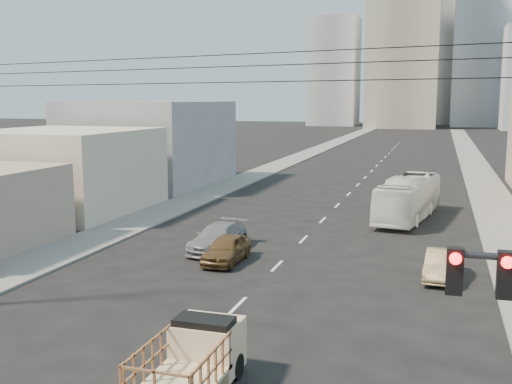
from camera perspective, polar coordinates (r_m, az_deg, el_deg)
The scene contains 15 objects.
sidewalk_left at distance 86.35m, azimuth 4.19°, elevation 3.36°, with size 3.50×180.00×0.12m, color slate.
sidewalk_right at distance 84.29m, azimuth 19.97°, elevation 2.73°, with size 3.50×180.00×0.12m, color slate.
lane_dashes at distance 67.70m, azimuth 10.66°, elevation 1.70°, with size 0.15×104.00×0.01m.
flatbed_pickup at distance 17.34m, azimuth -6.02°, elevation -15.29°, with size 1.95×4.41×1.90m.
city_bus at distance 42.58m, azimuth 14.32°, elevation -0.54°, with size 2.47×10.56×2.94m, color silver.
sedan_brown at distance 30.45m, azimuth -2.82°, elevation -5.43°, with size 1.63×4.05×1.38m, color brown.
sedan_tan at distance 28.98m, azimuth 17.19°, elevation -6.66°, with size 1.35×3.88×1.28m, color #A0855D.
sedan_grey at distance 32.77m, azimuth -3.65°, elevation -4.37°, with size 2.00×4.92×1.43m, color gray.
overhead_wires at distance 17.04m, azimuth -9.08°, elevation 11.40°, with size 23.01×5.02×0.72m.
bldg_left_mid at distance 46.43m, azimuth -17.78°, elevation 1.97°, with size 11.00×12.00×6.00m, color beige.
bldg_left_far at distance 59.43m, azimuth -9.95°, elevation 4.63°, with size 12.00×16.00×8.00m, color gray.
high_rise_tower at distance 185.45m, azimuth 13.95°, elevation 15.28°, with size 20.00×20.00×60.00m, color gray.
midrise_ne at distance 199.43m, azimuth 20.55°, elevation 11.62°, with size 16.00×16.00×40.00m, color #989AA0.
midrise_nw at distance 196.86m, azimuth 7.46°, elevation 11.26°, with size 15.00×15.00×34.00m, color #989AA0.
midrise_back at distance 214.25m, azimuth 17.08°, elevation 12.09°, with size 18.00×18.00×44.00m, color gray.
Camera 1 is at (7.47, -13.80, 8.15)m, focal length 42.00 mm.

